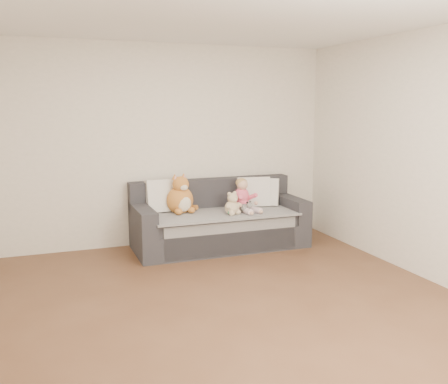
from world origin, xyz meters
The scene contains 10 objects.
room_shell centered at (0.00, 0.42, 1.30)m, with size 5.00×5.00×5.00m.
sofa centered at (0.61, 2.06, 0.31)m, with size 2.20×0.94×0.85m.
cushion_left centered at (-0.06, 2.27, 0.68)m, with size 0.47×0.24×0.43m.
cushion_right_back centered at (1.15, 2.17, 0.67)m, with size 0.46×0.27×0.41m.
cushion_right_front centered at (1.31, 2.20, 0.66)m, with size 0.44×0.37×0.38m.
toddler centered at (0.90, 1.94, 0.65)m, with size 0.30×0.44×0.43m.
plush_cat centered at (0.13, 2.14, 0.66)m, with size 0.42×0.39×0.52m.
teddy_bear centered at (0.70, 1.79, 0.59)m, with size 0.23×0.18×0.30m.
plush_cow centered at (0.89, 1.82, 0.54)m, with size 0.13×0.19×0.16m.
sippy_cup centered at (0.68, 1.77, 0.53)m, with size 0.10×0.07×0.11m.
Camera 1 is at (-1.53, -3.87, 1.82)m, focal length 40.00 mm.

